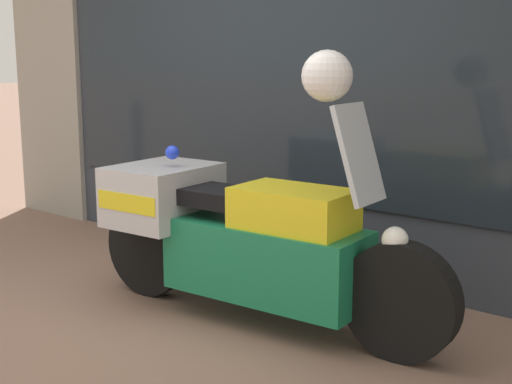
{
  "coord_description": "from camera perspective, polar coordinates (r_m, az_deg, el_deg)",
  "views": [
    {
      "loc": [
        3.27,
        -2.39,
        1.61
      ],
      "look_at": [
        0.28,
        1.29,
        0.67
      ],
      "focal_mm": 50.0,
      "sensor_mm": 36.0,
      "label": 1
    }
  ],
  "objects": [
    {
      "name": "ground_plane",
      "position": [
        4.35,
        -13.96,
        -10.83
      ],
      "size": [
        60.0,
        60.0,
        0.0
      ],
      "primitive_type": "plane",
      "color": "#7A5B4C"
    },
    {
      "name": "paramedic_motorcycle",
      "position": [
        4.31,
        -1.46,
        -3.43
      ],
      "size": [
        2.45,
        0.7,
        1.34
      ],
      "rotation": [
        0.0,
        0.0,
        0.06
      ],
      "color": "black",
      "rests_on": "ground"
    },
    {
      "name": "window_display",
      "position": [
        5.39,
        5.97,
        -1.21
      ],
      "size": [
        5.0,
        0.3,
        1.9
      ],
      "color": "slate",
      "rests_on": "ground"
    },
    {
      "name": "white_helmet",
      "position": [
        3.84,
        5.71,
        9.22
      ],
      "size": [
        0.28,
        0.28,
        0.28
      ],
      "primitive_type": "sphere",
      "color": "white",
      "rests_on": "paramedic_motorcycle"
    },
    {
      "name": "shop_building",
      "position": [
        5.74,
        -1.14,
        11.87
      ],
      "size": [
        6.4,
        0.55,
        3.34
      ],
      "color": "#333842",
      "rests_on": "ground"
    }
  ]
}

